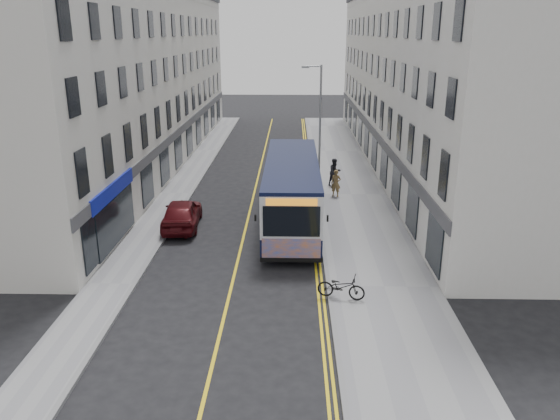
{
  "coord_description": "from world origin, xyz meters",
  "views": [
    {
      "loc": [
        2.49,
        -21.44,
        10.02
      ],
      "look_at": [
        1.88,
        4.14,
        1.6
      ],
      "focal_mm": 35.0,
      "sensor_mm": 36.0,
      "label": 1
    }
  ],
  "objects_px": {
    "bicycle": "(341,287)",
    "pedestrian_far": "(335,172)",
    "car_white": "(284,155)",
    "streetlamp": "(319,122)",
    "car_maroon": "(182,213)",
    "pedestrian_near": "(336,183)",
    "city_bus": "(292,190)"
  },
  "relations": [
    {
      "from": "city_bus",
      "to": "pedestrian_far",
      "type": "bearing_deg",
      "value": 68.89
    },
    {
      "from": "bicycle",
      "to": "pedestrian_far",
      "type": "bearing_deg",
      "value": 11.45
    },
    {
      "from": "pedestrian_near",
      "to": "pedestrian_far",
      "type": "height_order",
      "value": "pedestrian_far"
    },
    {
      "from": "car_maroon",
      "to": "bicycle",
      "type": "bearing_deg",
      "value": 129.88
    },
    {
      "from": "bicycle",
      "to": "pedestrian_near",
      "type": "relative_size",
      "value": 1.1
    },
    {
      "from": "streetlamp",
      "to": "bicycle",
      "type": "height_order",
      "value": "streetlamp"
    },
    {
      "from": "pedestrian_far",
      "to": "car_maroon",
      "type": "xyz_separation_m",
      "value": [
        -8.71,
        -8.14,
        -0.26
      ]
    },
    {
      "from": "streetlamp",
      "to": "city_bus",
      "type": "distance_m",
      "value": 7.93
    },
    {
      "from": "pedestrian_far",
      "to": "car_white",
      "type": "xyz_separation_m",
      "value": [
        -3.51,
        6.28,
        -0.25
      ]
    },
    {
      "from": "bicycle",
      "to": "pedestrian_far",
      "type": "height_order",
      "value": "pedestrian_far"
    },
    {
      "from": "bicycle",
      "to": "city_bus",
      "type": "bearing_deg",
      "value": 26.92
    },
    {
      "from": "streetlamp",
      "to": "car_white",
      "type": "xyz_separation_m",
      "value": [
        -2.37,
        6.35,
        -3.6
      ]
    },
    {
      "from": "car_white",
      "to": "car_maroon",
      "type": "height_order",
      "value": "car_white"
    },
    {
      "from": "pedestrian_far",
      "to": "car_white",
      "type": "bearing_deg",
      "value": 89.97
    },
    {
      "from": "streetlamp",
      "to": "bicycle",
      "type": "distance_m",
      "value": 16.72
    },
    {
      "from": "pedestrian_near",
      "to": "car_maroon",
      "type": "bearing_deg",
      "value": -128.66
    },
    {
      "from": "car_white",
      "to": "car_maroon",
      "type": "xyz_separation_m",
      "value": [
        -5.2,
        -14.42,
        -0.0
      ]
    },
    {
      "from": "pedestrian_near",
      "to": "car_maroon",
      "type": "relative_size",
      "value": 0.37
    },
    {
      "from": "city_bus",
      "to": "car_white",
      "type": "xyz_separation_m",
      "value": [
        -0.65,
        13.69,
        -1.14
      ]
    },
    {
      "from": "car_white",
      "to": "car_maroon",
      "type": "relative_size",
      "value": 1.04
    },
    {
      "from": "streetlamp",
      "to": "car_maroon",
      "type": "bearing_deg",
      "value": -133.19
    },
    {
      "from": "car_white",
      "to": "city_bus",
      "type": "bearing_deg",
      "value": -82.52
    },
    {
      "from": "car_maroon",
      "to": "pedestrian_far",
      "type": "bearing_deg",
      "value": -140.56
    },
    {
      "from": "bicycle",
      "to": "car_maroon",
      "type": "distance_m",
      "value": 11.34
    },
    {
      "from": "city_bus",
      "to": "car_maroon",
      "type": "height_order",
      "value": "city_bus"
    },
    {
      "from": "bicycle",
      "to": "car_white",
      "type": "bearing_deg",
      "value": 21.2
    },
    {
      "from": "pedestrian_far",
      "to": "pedestrian_near",
      "type": "bearing_deg",
      "value": -121.8
    },
    {
      "from": "streetlamp",
      "to": "pedestrian_far",
      "type": "xyz_separation_m",
      "value": [
        1.15,
        0.07,
        -3.34
      ]
    },
    {
      "from": "bicycle",
      "to": "car_maroon",
      "type": "bearing_deg",
      "value": 58.13
    },
    {
      "from": "bicycle",
      "to": "pedestrian_near",
      "type": "bearing_deg",
      "value": 11.32
    },
    {
      "from": "city_bus",
      "to": "pedestrian_far",
      "type": "height_order",
      "value": "city_bus"
    },
    {
      "from": "bicycle",
      "to": "car_maroon",
      "type": "xyz_separation_m",
      "value": [
        -7.8,
        8.22,
        0.17
      ]
    }
  ]
}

